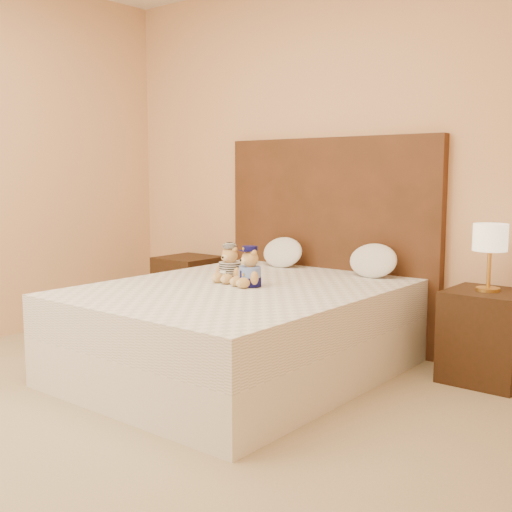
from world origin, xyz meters
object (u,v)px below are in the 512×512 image
(nightstand_left, at_px, (189,289))
(pillow_left, at_px, (283,251))
(nightstand_right, at_px, (486,336))
(pillow_right, at_px, (373,259))
(teddy_prisoner, at_px, (230,264))
(bed, at_px, (240,330))
(teddy_police, at_px, (250,267))
(lamp, at_px, (490,241))

(nightstand_left, height_order, pillow_left, pillow_left)
(nightstand_right, height_order, pillow_right, pillow_right)
(teddy_prisoner, height_order, pillow_right, pillow_right)
(nightstand_right, height_order, pillow_left, pillow_left)
(bed, relative_size, nightstand_right, 3.64)
(nightstand_right, distance_m, teddy_police, 1.48)
(bed, relative_size, nightstand_left, 3.64)
(nightstand_right, bearing_deg, bed, -147.38)
(lamp, bearing_deg, nightstand_right, 0.00)
(nightstand_right, relative_size, lamp, 1.38)
(pillow_left, relative_size, pillow_right, 0.98)
(lamp, distance_m, pillow_left, 1.55)
(lamp, distance_m, pillow_right, 0.80)
(pillow_left, bearing_deg, teddy_prisoner, -79.40)
(bed, xyz_separation_m, pillow_left, (-0.29, 0.83, 0.40))
(lamp, bearing_deg, teddy_prisoner, -152.48)
(bed, relative_size, teddy_prisoner, 8.40)
(bed, distance_m, pillow_right, 1.03)
(teddy_police, bearing_deg, nightstand_right, 52.12)
(bed, height_order, teddy_prisoner, teddy_prisoner)
(bed, distance_m, nightstand_right, 1.48)
(nightstand_right, bearing_deg, teddy_prisoner, -152.48)
(pillow_right, bearing_deg, lamp, -2.19)
(nightstand_left, xyz_separation_m, nightstand_right, (2.50, 0.00, 0.00))
(nightstand_left, height_order, lamp, lamp)
(bed, xyz_separation_m, nightstand_left, (-1.25, 0.80, -0.00))
(pillow_left, bearing_deg, lamp, -1.12)
(teddy_police, bearing_deg, lamp, 52.12)
(bed, height_order, pillow_right, pillow_right)
(bed, distance_m, teddy_prisoner, 0.43)
(nightstand_left, bearing_deg, pillow_left, 1.79)
(nightstand_left, bearing_deg, bed, -32.62)
(nightstand_left, bearing_deg, pillow_right, 1.00)
(nightstand_left, xyz_separation_m, lamp, (2.50, 0.00, 0.57))
(lamp, height_order, teddy_prisoner, lamp)
(teddy_police, height_order, teddy_prisoner, teddy_police)
(lamp, height_order, pillow_left, lamp)
(lamp, xyz_separation_m, pillow_right, (-0.78, 0.03, -0.18))
(lamp, bearing_deg, pillow_left, 178.88)
(lamp, height_order, pillow_right, lamp)
(nightstand_right, distance_m, teddy_prisoner, 1.63)
(teddy_prisoner, bearing_deg, bed, -24.21)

